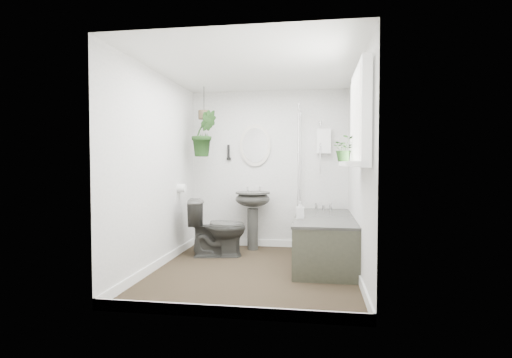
# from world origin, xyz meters

# --- Properties ---
(floor) EXTENTS (2.30, 2.80, 0.02)m
(floor) POSITION_xyz_m (0.00, 0.00, -0.01)
(floor) COLOR black
(floor) RESTS_ON ground
(ceiling) EXTENTS (2.30, 2.80, 0.02)m
(ceiling) POSITION_xyz_m (0.00, 0.00, 2.31)
(ceiling) COLOR white
(ceiling) RESTS_ON ground
(wall_back) EXTENTS (2.30, 0.02, 2.30)m
(wall_back) POSITION_xyz_m (0.00, 1.41, 1.15)
(wall_back) COLOR silver
(wall_back) RESTS_ON ground
(wall_front) EXTENTS (2.30, 0.02, 2.30)m
(wall_front) POSITION_xyz_m (0.00, -1.41, 1.15)
(wall_front) COLOR silver
(wall_front) RESTS_ON ground
(wall_left) EXTENTS (0.02, 2.80, 2.30)m
(wall_left) POSITION_xyz_m (-1.16, 0.00, 1.15)
(wall_left) COLOR silver
(wall_left) RESTS_ON ground
(wall_right) EXTENTS (0.02, 2.80, 2.30)m
(wall_right) POSITION_xyz_m (1.16, 0.00, 1.15)
(wall_right) COLOR silver
(wall_right) RESTS_ON ground
(skirting) EXTENTS (2.30, 2.80, 0.10)m
(skirting) POSITION_xyz_m (0.00, 0.00, 0.05)
(skirting) COLOR white
(skirting) RESTS_ON floor
(bathtub) EXTENTS (0.72, 1.72, 0.58)m
(bathtub) POSITION_xyz_m (0.80, 0.50, 0.29)
(bathtub) COLOR #30302D
(bathtub) RESTS_ON floor
(bath_screen) EXTENTS (0.04, 0.72, 1.40)m
(bath_screen) POSITION_xyz_m (0.47, 0.99, 1.28)
(bath_screen) COLOR silver
(bath_screen) RESTS_ON bathtub
(shower_box) EXTENTS (0.20, 0.10, 0.35)m
(shower_box) POSITION_xyz_m (0.80, 1.34, 1.55)
(shower_box) COLOR white
(shower_box) RESTS_ON wall_back
(oval_mirror) EXTENTS (0.46, 0.03, 0.62)m
(oval_mirror) POSITION_xyz_m (-0.20, 1.37, 1.50)
(oval_mirror) COLOR beige
(oval_mirror) RESTS_ON wall_back
(wall_sconce) EXTENTS (0.04, 0.04, 0.22)m
(wall_sconce) POSITION_xyz_m (-0.60, 1.36, 1.40)
(wall_sconce) COLOR black
(wall_sconce) RESTS_ON wall_back
(toilet_roll_holder) EXTENTS (0.11, 0.11, 0.11)m
(toilet_roll_holder) POSITION_xyz_m (-1.10, 0.70, 0.90)
(toilet_roll_holder) COLOR white
(toilet_roll_holder) RESTS_ON wall_left
(window_recess) EXTENTS (0.08, 1.00, 0.90)m
(window_recess) POSITION_xyz_m (1.09, -0.70, 1.65)
(window_recess) COLOR white
(window_recess) RESTS_ON wall_right
(window_sill) EXTENTS (0.18, 1.00, 0.04)m
(window_sill) POSITION_xyz_m (1.02, -0.70, 1.23)
(window_sill) COLOR white
(window_sill) RESTS_ON wall_right
(window_blinds) EXTENTS (0.01, 0.86, 0.76)m
(window_blinds) POSITION_xyz_m (1.04, -0.70, 1.65)
(window_blinds) COLOR white
(window_blinds) RESTS_ON wall_right
(toilet) EXTENTS (0.81, 0.56, 0.76)m
(toilet) POSITION_xyz_m (-0.60, 0.68, 0.38)
(toilet) COLOR #30302D
(toilet) RESTS_ON floor
(pedestal_sink) EXTENTS (0.56, 0.51, 0.83)m
(pedestal_sink) POSITION_xyz_m (-0.20, 1.14, 0.42)
(pedestal_sink) COLOR #30302D
(pedestal_sink) RESTS_ON floor
(sill_plant) EXTENTS (0.23, 0.20, 0.25)m
(sill_plant) POSITION_xyz_m (0.97, -0.44, 1.38)
(sill_plant) COLOR black
(sill_plant) RESTS_ON window_sill
(hanging_plant) EXTENTS (0.45, 0.42, 0.64)m
(hanging_plant) POSITION_xyz_m (-0.85, 0.95, 1.65)
(hanging_plant) COLOR black
(hanging_plant) RESTS_ON ceiling
(soap_bottle) EXTENTS (0.10, 0.10, 0.20)m
(soap_bottle) POSITION_xyz_m (0.51, 0.29, 0.68)
(soap_bottle) COLOR black
(soap_bottle) RESTS_ON bathtub
(hanging_pot) EXTENTS (0.16, 0.16, 0.12)m
(hanging_pot) POSITION_xyz_m (-0.85, 0.95, 1.91)
(hanging_pot) COLOR #4E402C
(hanging_pot) RESTS_ON ceiling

